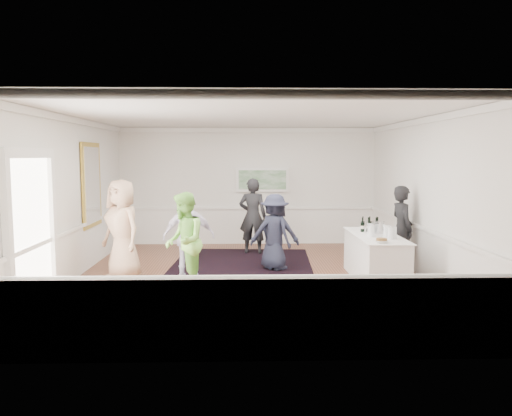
{
  "coord_description": "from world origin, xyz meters",
  "views": [
    {
      "loc": [
        -0.13,
        -9.71,
        2.44
      ],
      "look_at": [
        0.13,
        0.2,
        1.4
      ],
      "focal_mm": 35.0,
      "sensor_mm": 36.0,
      "label": 1
    }
  ],
  "objects_px": {
    "serving_table": "(375,257)",
    "guest_dark_a": "(275,232)",
    "guest_tan": "(122,230)",
    "guest_lilac": "(189,237)",
    "bartender": "(402,229)",
    "guest_green": "(184,241)",
    "guest_dark_b": "(253,216)",
    "guest_navy": "(275,233)",
    "nut_bowl": "(382,241)",
    "ice_bucket": "(378,228)"
  },
  "relations": [
    {
      "from": "bartender",
      "to": "guest_green",
      "type": "distance_m",
      "value": 4.6
    },
    {
      "from": "serving_table",
      "to": "ice_bucket",
      "type": "distance_m",
      "value": 0.6
    },
    {
      "from": "guest_dark_b",
      "to": "ice_bucket",
      "type": "xyz_separation_m",
      "value": [
        2.43,
        -2.57,
        0.07
      ]
    },
    {
      "from": "guest_green",
      "to": "guest_navy",
      "type": "height_order",
      "value": "guest_green"
    },
    {
      "from": "serving_table",
      "to": "guest_tan",
      "type": "bearing_deg",
      "value": 177.23
    },
    {
      "from": "guest_navy",
      "to": "guest_green",
      "type": "bearing_deg",
      "value": 94.39
    },
    {
      "from": "bartender",
      "to": "guest_dark_b",
      "type": "relative_size",
      "value": 0.96
    },
    {
      "from": "guest_lilac",
      "to": "guest_green",
      "type": "bearing_deg",
      "value": 84.84
    },
    {
      "from": "serving_table",
      "to": "ice_bucket",
      "type": "height_order",
      "value": "ice_bucket"
    },
    {
      "from": "guest_navy",
      "to": "serving_table",
      "type": "bearing_deg",
      "value": -155.36
    },
    {
      "from": "bartender",
      "to": "guest_navy",
      "type": "distance_m",
      "value": 2.67
    },
    {
      "from": "serving_table",
      "to": "guest_dark_a",
      "type": "distance_m",
      "value": 2.18
    },
    {
      "from": "guest_lilac",
      "to": "guest_navy",
      "type": "relative_size",
      "value": 1.07
    },
    {
      "from": "guest_lilac",
      "to": "nut_bowl",
      "type": "distance_m",
      "value": 3.67
    },
    {
      "from": "guest_tan",
      "to": "guest_green",
      "type": "bearing_deg",
      "value": 7.47
    },
    {
      "from": "ice_bucket",
      "to": "guest_lilac",
      "type": "bearing_deg",
      "value": -179.22
    },
    {
      "from": "guest_tan",
      "to": "ice_bucket",
      "type": "relative_size",
      "value": 7.6
    },
    {
      "from": "bartender",
      "to": "guest_tan",
      "type": "bearing_deg",
      "value": 85.36
    },
    {
      "from": "guest_tan",
      "to": "guest_lilac",
      "type": "relative_size",
      "value": 1.16
    },
    {
      "from": "guest_navy",
      "to": "nut_bowl",
      "type": "bearing_deg",
      "value": -174.33
    },
    {
      "from": "guest_green",
      "to": "guest_dark_a",
      "type": "xyz_separation_m",
      "value": [
        1.74,
        1.61,
        -0.08
      ]
    },
    {
      "from": "guest_tan",
      "to": "nut_bowl",
      "type": "xyz_separation_m",
      "value": [
        4.85,
        -1.11,
        -0.05
      ]
    },
    {
      "from": "serving_table",
      "to": "guest_dark_a",
      "type": "height_order",
      "value": "guest_dark_a"
    },
    {
      "from": "serving_table",
      "to": "guest_navy",
      "type": "bearing_deg",
      "value": 152.93
    },
    {
      "from": "guest_lilac",
      "to": "serving_table",
      "type": "bearing_deg",
      "value": 173.02
    },
    {
      "from": "guest_green",
      "to": "ice_bucket",
      "type": "relative_size",
      "value": 6.88
    },
    {
      "from": "guest_tan",
      "to": "guest_lilac",
      "type": "height_order",
      "value": "guest_tan"
    },
    {
      "from": "bartender",
      "to": "guest_green",
      "type": "bearing_deg",
      "value": 97.61
    },
    {
      "from": "guest_green",
      "to": "nut_bowl",
      "type": "bearing_deg",
      "value": 78.96
    },
    {
      "from": "guest_green",
      "to": "guest_dark_a",
      "type": "relative_size",
      "value": 1.1
    },
    {
      "from": "guest_navy",
      "to": "ice_bucket",
      "type": "xyz_separation_m",
      "value": [
        2.0,
        -0.79,
        0.22
      ]
    },
    {
      "from": "guest_dark_a",
      "to": "ice_bucket",
      "type": "height_order",
      "value": "guest_dark_a"
    },
    {
      "from": "bartender",
      "to": "guest_dark_a",
      "type": "relative_size",
      "value": 1.12
    },
    {
      "from": "guest_navy",
      "to": "nut_bowl",
      "type": "relative_size",
      "value": 6.9
    },
    {
      "from": "guest_lilac",
      "to": "guest_navy",
      "type": "bearing_deg",
      "value": -158.97
    },
    {
      "from": "serving_table",
      "to": "guest_dark_b",
      "type": "xyz_separation_m",
      "value": [
        -2.35,
        2.75,
        0.49
      ]
    },
    {
      "from": "serving_table",
      "to": "guest_tan",
      "type": "height_order",
      "value": "guest_tan"
    },
    {
      "from": "guest_dark_a",
      "to": "ice_bucket",
      "type": "bearing_deg",
      "value": 159.3
    },
    {
      "from": "guest_tan",
      "to": "guest_dark_b",
      "type": "bearing_deg",
      "value": 84.52
    },
    {
      "from": "guest_tan",
      "to": "guest_lilac",
      "type": "xyz_separation_m",
      "value": [
        1.32,
        -0.11,
        -0.13
      ]
    },
    {
      "from": "guest_navy",
      "to": "guest_dark_a",
      "type": "bearing_deg",
      "value": -63.04
    },
    {
      "from": "guest_tan",
      "to": "guest_dark_a",
      "type": "xyz_separation_m",
      "value": [
        3.07,
        0.74,
        -0.18
      ]
    },
    {
      "from": "bartender",
      "to": "guest_dark_a",
      "type": "bearing_deg",
      "value": 74.88
    },
    {
      "from": "bartender",
      "to": "guest_lilac",
      "type": "xyz_separation_m",
      "value": [
        -4.4,
        -0.58,
        -0.05
      ]
    },
    {
      "from": "guest_dark_b",
      "to": "nut_bowl",
      "type": "height_order",
      "value": "guest_dark_b"
    },
    {
      "from": "bartender",
      "to": "serving_table",
      "type": "bearing_deg",
      "value": 124.55
    },
    {
      "from": "guest_dark_b",
      "to": "guest_navy",
      "type": "height_order",
      "value": "guest_dark_b"
    },
    {
      "from": "guest_dark_a",
      "to": "ice_bucket",
      "type": "xyz_separation_m",
      "value": [
        1.99,
        -0.8,
        0.2
      ]
    },
    {
      "from": "bartender",
      "to": "guest_tan",
      "type": "distance_m",
      "value": 5.74
    },
    {
      "from": "bartender",
      "to": "guest_navy",
      "type": "height_order",
      "value": "bartender"
    }
  ]
}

